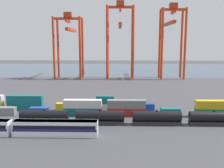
% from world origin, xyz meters
% --- Properties ---
extents(ground_plane, '(420.00, 420.00, 0.00)m').
position_xyz_m(ground_plane, '(0.00, 40.00, 0.00)').
color(ground_plane, '#424247').
extents(harbour_water, '(400.00, 110.00, 0.01)m').
position_xyz_m(harbour_water, '(0.00, 140.99, 0.00)').
color(harbour_water, '#384C60').
rests_on(harbour_water, ground_plane).
extents(passenger_train, '(43.27, 3.14, 3.90)m').
position_xyz_m(passenger_train, '(-12.99, -21.36, 2.14)').
color(passenger_train, silver).
rests_on(passenger_train, ground_plane).
extents(freight_tank_row, '(78.09, 2.87, 4.33)m').
position_xyz_m(freight_tank_row, '(24.65, -11.80, 2.04)').
color(freight_tank_row, '#232326').
rests_on(freight_tank_row, ground_plane).
extents(shipping_container_1, '(6.04, 2.44, 2.60)m').
position_xyz_m(shipping_container_1, '(-11.54, -3.19, 1.30)').
color(shipping_container_1, '#1C4299').
rests_on(shipping_container_1, ground_plane).
extents(shipping_container_2, '(12.10, 2.44, 2.60)m').
position_xyz_m(shipping_container_2, '(2.36, -3.19, 1.30)').
color(shipping_container_2, '#146066').
rests_on(shipping_container_2, ground_plane).
extents(shipping_container_3, '(12.10, 2.44, 2.60)m').
position_xyz_m(shipping_container_3, '(2.36, -3.19, 3.90)').
color(shipping_container_3, silver).
rests_on(shipping_container_3, shipping_container_2).
extents(shipping_container_4, '(12.10, 2.44, 2.60)m').
position_xyz_m(shipping_container_4, '(16.27, -3.19, 1.30)').
color(shipping_container_4, '#AD211C').
rests_on(shipping_container_4, ground_plane).
extents(shipping_container_5, '(12.10, 2.44, 2.60)m').
position_xyz_m(shipping_container_5, '(16.27, -3.19, 3.90)').
color(shipping_container_5, slate).
rests_on(shipping_container_5, shipping_container_4).
extents(shipping_container_6, '(6.04, 2.44, 2.60)m').
position_xyz_m(shipping_container_6, '(30.17, -3.19, 1.30)').
color(shipping_container_6, '#146066').
rests_on(shipping_container_6, ground_plane).
extents(shipping_container_7, '(12.10, 2.44, 2.60)m').
position_xyz_m(shipping_container_7, '(44.07, -3.19, 1.30)').
color(shipping_container_7, '#197538').
rests_on(shipping_container_7, ground_plane).
extents(shipping_container_8, '(12.10, 2.44, 2.60)m').
position_xyz_m(shipping_container_8, '(44.07, -3.19, 3.90)').
color(shipping_container_8, gold).
rests_on(shipping_container_8, shipping_container_7).
extents(shipping_container_12, '(12.10, 2.44, 2.60)m').
position_xyz_m(shipping_container_12, '(-18.37, 3.05, 1.30)').
color(shipping_container_12, '#146066').
rests_on(shipping_container_12, ground_plane).
extents(shipping_container_13, '(12.10, 2.44, 2.60)m').
position_xyz_m(shipping_container_13, '(-18.37, 3.05, 3.90)').
color(shipping_container_13, '#146066').
rests_on(shipping_container_13, shipping_container_12).
extents(shipping_container_14, '(6.04, 2.44, 2.60)m').
position_xyz_m(shipping_container_14, '(-4.60, 3.05, 1.30)').
color(shipping_container_14, gold).
rests_on(shipping_container_14, ground_plane).
extents(shipping_container_15, '(6.04, 2.44, 2.60)m').
position_xyz_m(shipping_container_15, '(9.17, 3.05, 1.30)').
color(shipping_container_15, silver).
rests_on(shipping_container_15, ground_plane).
extents(shipping_container_16, '(6.04, 2.44, 2.60)m').
position_xyz_m(shipping_container_16, '(9.17, 3.05, 3.90)').
color(shipping_container_16, '#146066').
rests_on(shipping_container_16, shipping_container_15).
extents(shipping_container_17, '(6.04, 2.44, 2.60)m').
position_xyz_m(shipping_container_17, '(22.94, 3.05, 1.30)').
color(shipping_container_17, '#1C4299').
rests_on(shipping_container_17, ground_plane).
extents(gantry_crane_west, '(18.08, 34.61, 42.03)m').
position_xyz_m(gantry_crane_west, '(-18.72, 88.01, 25.97)').
color(gantry_crane_west, red).
rests_on(gantry_crane_west, ground_plane).
extents(gantry_crane_central, '(17.78, 39.19, 48.99)m').
position_xyz_m(gantry_crane_central, '(14.59, 88.65, 29.45)').
color(gantry_crane_central, red).
rests_on(gantry_crane_central, ground_plane).
extents(gantry_crane_east, '(15.87, 35.94, 47.40)m').
position_xyz_m(gantry_crane_east, '(47.90, 88.23, 28.95)').
color(gantry_crane_east, red).
rests_on(gantry_crane_east, ground_plane).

